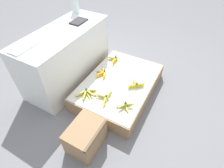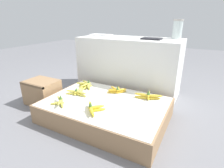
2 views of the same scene
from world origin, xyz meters
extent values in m
plane|color=slate|center=(0.00, 0.00, 0.00)|extent=(10.00, 10.00, 0.00)
cube|color=#997551|center=(0.00, 0.00, 0.09)|extent=(1.16, 0.80, 0.19)
cube|color=silver|center=(0.00, 0.00, 0.19)|extent=(1.12, 0.77, 0.00)
cube|color=white|center=(-0.07, 0.73, 0.36)|extent=(1.26, 0.52, 0.71)
cube|color=#997551|center=(-0.81, -0.05, 0.14)|extent=(0.36, 0.28, 0.28)
cube|color=brown|center=(-0.81, -0.17, 0.27)|extent=(0.36, 0.02, 0.02)
ellipsoid|color=gold|center=(-0.36, -0.21, 0.20)|extent=(0.10, 0.12, 0.03)
ellipsoid|color=gold|center=(-0.36, -0.26, 0.20)|extent=(0.11, 0.11, 0.03)
ellipsoid|color=gold|center=(-0.31, -0.26, 0.20)|extent=(0.12, 0.10, 0.03)
ellipsoid|color=gold|center=(-0.37, -0.22, 0.23)|extent=(0.13, 0.09, 0.03)
ellipsoid|color=gold|center=(-0.32, -0.27, 0.23)|extent=(0.08, 0.13, 0.03)
cone|color=#4C7533|center=(-0.33, -0.24, 0.26)|extent=(0.03, 0.03, 0.04)
ellipsoid|color=yellow|center=(0.02, -0.25, 0.20)|extent=(0.13, 0.12, 0.03)
ellipsoid|color=yellow|center=(0.04, -0.20, 0.20)|extent=(0.13, 0.12, 0.03)
ellipsoid|color=yellow|center=(-0.03, -0.20, 0.20)|extent=(0.11, 0.13, 0.03)
ellipsoid|color=yellow|center=(0.02, -0.26, 0.23)|extent=(0.12, 0.13, 0.03)
ellipsoid|color=yellow|center=(0.03, -0.20, 0.23)|extent=(0.12, 0.12, 0.03)
ellipsoid|color=yellow|center=(-0.04, -0.20, 0.23)|extent=(0.11, 0.13, 0.03)
cone|color=#4C7533|center=(-0.01, -0.23, 0.26)|extent=(0.03, 0.03, 0.04)
ellipsoid|color=#DBCC4C|center=(-0.29, -0.01, 0.20)|extent=(0.16, 0.03, 0.02)
ellipsoid|color=#DBCC4C|center=(-0.34, 0.03, 0.20)|extent=(0.03, 0.16, 0.02)
ellipsoid|color=#DBCC4C|center=(-0.37, -0.02, 0.20)|extent=(0.16, 0.08, 0.02)
ellipsoid|color=#DBCC4C|center=(-0.30, -0.01, 0.23)|extent=(0.16, 0.03, 0.02)
ellipsoid|color=#DBCC4C|center=(-0.35, 0.04, 0.23)|extent=(0.05, 0.16, 0.02)
ellipsoid|color=#DBCC4C|center=(-0.38, -0.02, 0.23)|extent=(0.16, 0.06, 0.02)
cone|color=#4C7533|center=(-0.34, -0.01, 0.26)|extent=(0.03, 0.03, 0.04)
ellipsoid|color=gold|center=(-0.42, 0.27, 0.20)|extent=(0.15, 0.11, 0.02)
ellipsoid|color=gold|center=(-0.41, 0.23, 0.20)|extent=(0.17, 0.06, 0.02)
ellipsoid|color=gold|center=(-0.39, 0.21, 0.20)|extent=(0.12, 0.15, 0.02)
ellipsoid|color=gold|center=(-0.36, 0.18, 0.20)|extent=(0.03, 0.16, 0.02)
ellipsoid|color=gold|center=(-0.34, 0.21, 0.20)|extent=(0.12, 0.14, 0.02)
ellipsoid|color=gold|center=(-0.42, 0.27, 0.23)|extent=(0.16, 0.09, 0.02)
ellipsoid|color=gold|center=(-0.43, 0.22, 0.23)|extent=(0.16, 0.08, 0.02)
ellipsoid|color=gold|center=(-0.37, 0.20, 0.23)|extent=(0.06, 0.17, 0.02)
ellipsoid|color=gold|center=(-0.34, 0.21, 0.23)|extent=(0.11, 0.15, 0.02)
cone|color=#4C7533|center=(-0.36, 0.24, 0.26)|extent=(0.03, 0.03, 0.04)
ellipsoid|color=gold|center=(0.05, 0.26, 0.20)|extent=(0.10, 0.12, 0.02)
ellipsoid|color=gold|center=(0.01, 0.27, 0.20)|extent=(0.05, 0.13, 0.02)
ellipsoid|color=gold|center=(-0.04, 0.25, 0.20)|extent=(0.13, 0.07, 0.02)
ellipsoid|color=gold|center=(-0.02, 0.21, 0.20)|extent=(0.13, 0.07, 0.02)
ellipsoid|color=gold|center=(0.05, 0.25, 0.23)|extent=(0.10, 0.12, 0.02)
ellipsoid|color=gold|center=(0.01, 0.26, 0.23)|extent=(0.06, 0.13, 0.02)
ellipsoid|color=gold|center=(-0.04, 0.25, 0.23)|extent=(0.13, 0.09, 0.02)
ellipsoid|color=gold|center=(-0.02, 0.20, 0.23)|extent=(0.13, 0.08, 0.02)
cone|color=#4C7533|center=(0.02, 0.22, 0.26)|extent=(0.03, 0.03, 0.04)
ellipsoid|color=gold|center=(0.39, 0.25, 0.20)|extent=(0.16, 0.09, 0.03)
ellipsoid|color=gold|center=(0.34, 0.27, 0.20)|extent=(0.08, 0.16, 0.03)
ellipsoid|color=gold|center=(0.30, 0.22, 0.20)|extent=(0.17, 0.06, 0.03)
ellipsoid|color=gold|center=(0.40, 0.26, 0.23)|extent=(0.16, 0.09, 0.03)
ellipsoid|color=gold|center=(0.34, 0.27, 0.23)|extent=(0.07, 0.16, 0.03)
ellipsoid|color=gold|center=(0.29, 0.23, 0.23)|extent=(0.17, 0.04, 0.03)
cone|color=#4C7533|center=(0.35, 0.24, 0.27)|extent=(0.03, 0.03, 0.04)
cylinder|color=silver|center=(0.45, 0.90, 0.81)|extent=(0.11, 0.11, 0.20)
cylinder|color=#B7B2A8|center=(0.45, 0.90, 0.92)|extent=(0.11, 0.11, 0.02)
cube|color=white|center=(-0.53, 0.82, 0.72)|extent=(0.30, 0.15, 0.02)
cube|color=#232328|center=(0.21, 0.69, 0.72)|extent=(0.22, 0.15, 0.02)
camera|label=1|loc=(-1.45, -0.68, 1.66)|focal=28.00mm
camera|label=2|loc=(0.77, -1.30, 0.94)|focal=28.00mm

